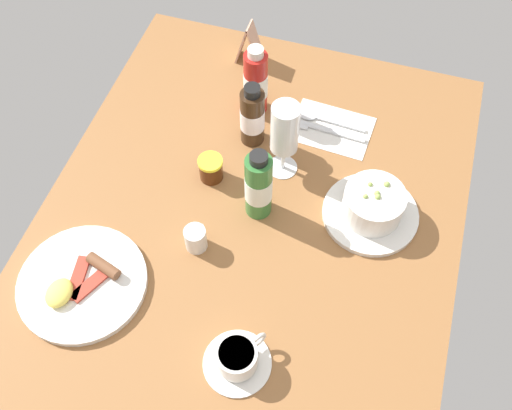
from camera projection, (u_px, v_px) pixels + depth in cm
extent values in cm
cube|color=brown|center=(246.00, 232.00, 119.64)|extent=(110.00, 84.00, 3.00)
cylinder|color=silver|center=(370.00, 214.00, 119.52)|extent=(19.47, 19.47, 1.20)
cylinder|color=silver|center=(373.00, 204.00, 116.35)|extent=(12.19, 12.19, 6.33)
cylinder|color=beige|center=(375.00, 197.00, 114.36)|extent=(10.48, 10.48, 1.60)
sphere|color=#94B053|center=(365.00, 197.00, 113.36)|extent=(0.99, 0.99, 0.99)
sphere|color=#94B053|center=(377.00, 193.00, 113.76)|extent=(1.16, 1.16, 1.16)
sphere|color=#94B053|center=(378.00, 196.00, 113.47)|extent=(0.82, 0.82, 0.82)
sphere|color=#94B053|center=(370.00, 184.00, 114.89)|extent=(0.96, 0.96, 0.96)
sphere|color=#94B053|center=(387.00, 184.00, 114.89)|extent=(1.26, 1.26, 1.26)
sphere|color=#94B053|center=(378.00, 197.00, 113.30)|extent=(1.19, 1.19, 1.19)
cube|color=silver|center=(331.00, 128.00, 132.25)|extent=(13.96, 18.41, 0.30)
cube|color=silver|center=(335.00, 132.00, 131.14)|extent=(2.06, 14.05, 0.50)
cube|color=silver|center=(301.00, 124.00, 132.37)|extent=(2.42, 3.73, 0.40)
cube|color=silver|center=(338.00, 123.00, 132.58)|extent=(1.80, 13.04, 0.50)
ellipsoid|color=silver|center=(308.00, 116.00, 133.65)|extent=(2.40, 4.00, 0.60)
cylinder|color=silver|center=(237.00, 363.00, 103.11)|extent=(12.15, 12.15, 0.90)
cylinder|color=silver|center=(237.00, 357.00, 100.61)|extent=(7.24, 7.24, 5.06)
cylinder|color=#3C2416|center=(236.00, 353.00, 98.90)|extent=(6.15, 6.15, 1.00)
torus|color=silver|center=(258.00, 340.00, 101.96)|extent=(3.43, 2.68, 3.60)
cylinder|color=silver|center=(196.00, 239.00, 113.97)|extent=(4.31, 4.31, 5.45)
cone|color=silver|center=(202.00, 227.00, 112.99)|extent=(2.58, 2.29, 2.27)
cylinder|color=white|center=(282.00, 167.00, 126.38)|extent=(6.36, 6.36, 0.40)
cylinder|color=white|center=(283.00, 157.00, 123.35)|extent=(0.80, 0.80, 6.81)
cylinder|color=white|center=(285.00, 128.00, 115.62)|extent=(5.76, 5.76, 11.56)
cylinder|color=#F2F0BC|center=(285.00, 134.00, 117.08)|extent=(4.73, 4.73, 6.93)
cylinder|color=#4A200B|center=(211.00, 170.00, 123.24)|extent=(4.96, 4.96, 4.84)
cylinder|color=yellow|center=(210.00, 162.00, 120.86)|extent=(5.21, 5.21, 0.80)
cylinder|color=#B21E19|center=(256.00, 83.00, 129.03)|extent=(5.26, 5.26, 15.94)
cylinder|color=white|center=(256.00, 84.00, 129.29)|extent=(5.37, 5.37, 6.06)
cylinder|color=silver|center=(256.00, 52.00, 121.51)|extent=(3.42, 3.42, 1.91)
cylinder|color=#382314|center=(252.00, 117.00, 125.00)|extent=(5.19, 5.19, 13.98)
cylinder|color=silver|center=(252.00, 118.00, 125.24)|extent=(5.29, 5.29, 5.31)
cylinder|color=black|center=(252.00, 91.00, 118.27)|extent=(3.37, 3.37, 2.02)
cylinder|color=#337233|center=(259.00, 186.00, 114.09)|extent=(5.33, 5.33, 16.15)
cylinder|color=silver|center=(259.00, 187.00, 114.36)|extent=(5.43, 5.43, 6.14)
cylinder|color=black|center=(259.00, 158.00, 106.55)|extent=(3.46, 3.46, 1.75)
cylinder|color=silver|center=(82.00, 283.00, 111.11)|extent=(24.48, 24.48, 1.40)
cube|color=#A73828|center=(78.00, 278.00, 110.58)|extent=(9.26, 3.77, 0.60)
cube|color=#A73828|center=(92.00, 283.00, 110.02)|extent=(9.16, 6.04, 0.60)
cylinder|color=brown|center=(103.00, 266.00, 110.92)|extent=(4.19, 7.34, 2.20)
ellipsoid|color=#F2D859|center=(59.00, 293.00, 108.17)|extent=(6.00, 4.80, 2.40)
cube|color=tan|center=(243.00, 42.00, 140.03)|extent=(4.51, 3.38, 10.68)
cube|color=tan|center=(255.00, 44.00, 139.56)|extent=(4.51, 3.38, 10.68)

